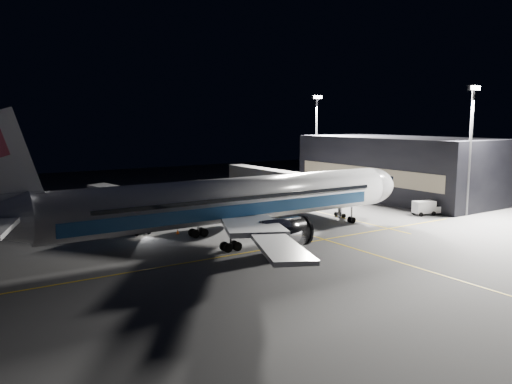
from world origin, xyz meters
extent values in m
plane|color=#4C4C4F|center=(0.00, 0.00, 0.00)|extent=(200.00, 200.00, 0.00)
cube|color=gold|center=(10.00, 0.00, 0.01)|extent=(0.25, 80.00, 0.01)
cube|color=gold|center=(0.00, -6.00, 0.01)|extent=(70.00, 0.25, 0.01)
cube|color=gold|center=(22.00, 10.00, 0.01)|extent=(0.25, 40.00, 0.01)
cylinder|color=silver|center=(0.00, 0.00, 5.30)|extent=(48.00, 5.60, 5.60)
ellipsoid|color=silver|center=(24.00, 0.00, 5.30)|extent=(8.96, 5.60, 5.60)
cube|color=black|center=(26.30, 0.00, 6.30)|extent=(2.20, 3.40, 0.90)
cube|color=#1F5290|center=(-1.00, 2.78, 4.40)|extent=(42.24, 0.25, 1.50)
cube|color=#1F5290|center=(-1.00, -2.78, 4.40)|extent=(42.24, 0.25, 1.50)
cube|color=silver|center=(-2.50, 8.00, 3.70)|extent=(11.36, 15.23, 1.53)
cube|color=silver|center=(-2.50, -8.00, 3.70)|extent=(11.36, 15.23, 1.53)
cube|color=silver|center=(-7.50, 20.50, 4.57)|extent=(8.57, 13.22, 1.31)
cube|color=silver|center=(-7.50, -20.50, 4.57)|extent=(8.57, 13.22, 1.31)
cube|color=white|center=(-26.20, 0.00, 11.50)|extent=(7.53, 0.40, 10.28)
cylinder|color=#B7B7BF|center=(1.20, 9.00, 2.55)|extent=(5.60, 3.40, 3.40)
cylinder|color=#B7B7BF|center=(1.20, -9.00, 2.55)|extent=(5.60, 3.40, 3.40)
cylinder|color=#9999A0|center=(20.50, 0.00, 1.25)|extent=(0.26, 0.26, 2.50)
cylinder|color=black|center=(20.50, 0.00, 0.45)|extent=(0.90, 0.70, 0.90)
cylinder|color=#9999A0|center=(-3.00, 4.30, 1.25)|extent=(0.26, 0.26, 2.50)
cylinder|color=#9999A0|center=(-3.00, -4.30, 1.25)|extent=(0.26, 0.26, 2.50)
cylinder|color=black|center=(-3.00, 4.30, 0.55)|extent=(1.10, 1.60, 1.10)
cylinder|color=black|center=(-3.00, -4.30, 0.55)|extent=(1.10, 1.60, 1.10)
cube|color=black|center=(46.00, 14.00, 6.00)|extent=(18.00, 40.00, 12.00)
cube|color=brown|center=(36.95, 14.00, 5.00)|extent=(0.15, 36.00, 3.00)
cube|color=#B2B2B7|center=(22.00, 20.05, 4.60)|extent=(3.00, 33.90, 2.80)
cube|color=#B2B2B7|center=(22.00, 4.20, 4.60)|extent=(3.60, 3.20, 3.40)
cylinder|color=#9999A0|center=(22.00, 4.20, 1.55)|extent=(0.70, 0.70, 3.10)
cylinder|color=black|center=(22.00, 3.30, 0.35)|extent=(0.70, 0.30, 0.70)
cylinder|color=black|center=(22.00, 5.10, 0.35)|extent=(0.70, 0.30, 0.70)
cylinder|color=#59595E|center=(40.00, 32.00, 10.00)|extent=(0.44, 0.44, 20.00)
cube|color=#59595E|center=(40.00, 32.00, 20.30)|extent=(2.40, 0.50, 0.80)
cube|color=white|center=(40.00, 31.65, 20.30)|extent=(2.20, 0.15, 0.60)
cylinder|color=#59595E|center=(40.00, -6.00, 10.00)|extent=(0.44, 0.44, 20.00)
cube|color=#59595E|center=(40.00, -6.00, 20.30)|extent=(2.40, 0.50, 0.80)
cube|color=white|center=(40.00, -6.35, 20.30)|extent=(2.20, 0.15, 0.60)
cube|color=silver|center=(34.55, -2.00, 1.36)|extent=(3.83, 2.53, 1.93)
cube|color=silver|center=(36.60, -2.50, 0.83)|extent=(1.76, 1.95, 1.05)
cube|color=black|center=(36.60, -2.50, 1.27)|extent=(1.38, 1.70, 0.44)
cylinder|color=black|center=(35.97, -1.39, 0.35)|extent=(0.73, 0.38, 0.70)
cylinder|color=black|center=(35.53, -3.19, 0.35)|extent=(0.73, 0.38, 0.70)
cylinder|color=black|center=(33.58, -0.81, 0.35)|extent=(0.73, 0.38, 0.70)
cylinder|color=black|center=(33.14, -2.61, 0.35)|extent=(0.73, 0.38, 0.70)
cube|color=black|center=(-8.85, 10.06, 0.71)|extent=(2.31, 1.47, 1.05)
cube|color=black|center=(-8.85, 10.06, 1.38)|extent=(0.97, 0.97, 0.57)
sphere|color=#FFF2CC|center=(-9.33, 9.33, 0.71)|extent=(0.25, 0.25, 0.25)
sphere|color=#FFF2CC|center=(-8.38, 9.31, 0.71)|extent=(0.25, 0.25, 0.25)
cylinder|color=black|center=(-7.98, 10.86, 0.29)|extent=(0.57, 0.22, 0.57)
cylinder|color=black|center=(-8.00, 9.24, 0.29)|extent=(0.57, 0.22, 0.57)
cylinder|color=black|center=(-9.69, 10.89, 0.29)|extent=(0.57, 0.22, 0.57)
cylinder|color=black|center=(-9.72, 9.27, 0.29)|extent=(0.57, 0.22, 0.57)
cone|color=#F54B0A|center=(2.68, 6.05, 0.34)|extent=(0.45, 0.45, 0.67)
cone|color=#F54B0A|center=(6.00, 13.28, 0.32)|extent=(0.43, 0.43, 0.65)
cone|color=#F54B0A|center=(-4.62, 7.30, 0.34)|extent=(0.45, 0.45, 0.68)
camera|label=1|loc=(-31.69, -54.07, 15.36)|focal=35.00mm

